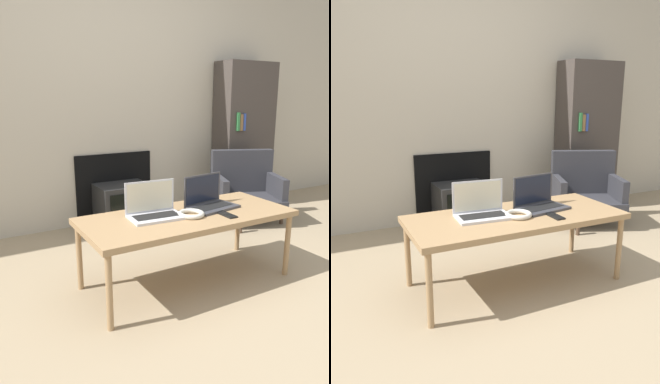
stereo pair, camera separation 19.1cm
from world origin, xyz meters
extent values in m
plane|color=#998466|center=(0.00, 0.00, 0.00)|extent=(14.00, 14.00, 0.00)
cube|color=#B7AD99|center=(0.00, 1.86, 1.30)|extent=(7.00, 0.06, 2.60)
cube|color=black|center=(0.09, 1.82, 0.34)|extent=(0.77, 0.03, 0.67)
cube|color=#9E7A51|center=(0.00, 0.38, 0.45)|extent=(1.36, 0.58, 0.04)
cylinder|color=#9E7A51|center=(-0.64, 0.13, 0.22)|extent=(0.04, 0.04, 0.43)
cylinder|color=#9E7A51|center=(0.64, 0.13, 0.22)|extent=(0.04, 0.04, 0.43)
cylinder|color=#9E7A51|center=(-0.64, 0.63, 0.22)|extent=(0.04, 0.04, 0.43)
cylinder|color=#9E7A51|center=(0.64, 0.63, 0.22)|extent=(0.04, 0.04, 0.43)
cube|color=silver|center=(-0.21, 0.41, 0.48)|extent=(0.35, 0.23, 0.02)
cube|color=black|center=(-0.21, 0.41, 0.48)|extent=(0.29, 0.13, 0.00)
cube|color=silver|center=(-0.21, 0.51, 0.58)|extent=(0.33, 0.03, 0.20)
cube|color=beige|center=(-0.21, 0.50, 0.58)|extent=(0.30, 0.03, 0.18)
cube|color=#38383D|center=(0.21, 0.41, 0.48)|extent=(0.36, 0.26, 0.02)
cube|color=black|center=(0.21, 0.41, 0.48)|extent=(0.30, 0.16, 0.00)
cube|color=#38383D|center=(0.20, 0.50, 0.58)|extent=(0.33, 0.06, 0.20)
cube|color=black|center=(0.20, 0.50, 0.58)|extent=(0.30, 0.05, 0.18)
torus|color=beige|center=(-0.01, 0.33, 0.48)|extent=(0.17, 0.17, 0.03)
cube|color=black|center=(0.20, 0.23, 0.47)|extent=(0.06, 0.13, 0.01)
cube|color=black|center=(0.09, 1.62, 0.20)|extent=(0.48, 0.36, 0.40)
cube|color=black|center=(0.09, 1.44, 0.20)|extent=(0.39, 0.01, 0.32)
cube|color=#2D2D33|center=(1.18, 1.13, 0.22)|extent=(0.77, 0.73, 0.08)
cube|color=#2D2D33|center=(1.26, 1.32, 0.47)|extent=(0.61, 0.33, 0.42)
cube|color=#2D2D33|center=(0.93, 1.24, 0.36)|extent=(0.24, 0.46, 0.20)
cube|color=#2D2D33|center=(1.44, 1.02, 0.36)|extent=(0.24, 0.46, 0.20)
cylinder|color=#4C3828|center=(0.92, 0.92, 0.09)|extent=(0.04, 0.04, 0.18)
cylinder|color=#4C3828|center=(1.44, 0.92, 0.09)|extent=(0.04, 0.04, 0.18)
cylinder|color=#4C3828|center=(0.92, 1.34, 0.09)|extent=(0.04, 0.04, 0.18)
cylinder|color=#4C3828|center=(1.44, 1.34, 0.09)|extent=(0.04, 0.04, 0.18)
cube|color=#3F3833|center=(1.56, 1.66, 0.78)|extent=(0.64, 0.30, 1.56)
cube|color=#337F42|center=(1.34, 1.49, 0.95)|extent=(0.03, 0.02, 0.19)
cube|color=brown|center=(1.38, 1.49, 0.94)|extent=(0.04, 0.02, 0.17)
cube|color=#2D479E|center=(1.42, 1.49, 0.94)|extent=(0.03, 0.02, 0.17)
camera|label=1|loc=(-1.26, -1.52, 1.18)|focal=35.00mm
camera|label=2|loc=(-1.09, -1.60, 1.18)|focal=35.00mm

